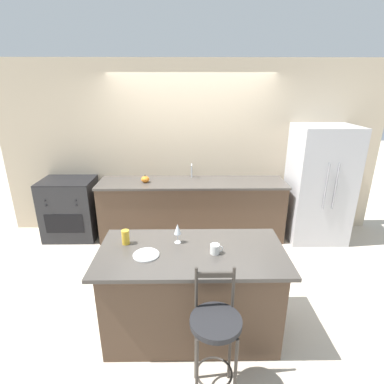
{
  "coord_description": "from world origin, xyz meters",
  "views": [
    {
      "loc": [
        -0.06,
        -4.01,
        2.33
      ],
      "look_at": [
        -0.01,
        -0.63,
        1.11
      ],
      "focal_mm": 28.0,
      "sensor_mm": 36.0,
      "label": 1
    }
  ],
  "objects_px": {
    "bar_stool_near": "(215,334)",
    "tumbler_cup": "(126,237)",
    "coffee_mug": "(215,249)",
    "refrigerator": "(319,184)",
    "wine_glass": "(178,229)",
    "pumpkin_decoration": "(145,179)",
    "dinner_plate": "(146,255)",
    "oven_range": "(71,209)"
  },
  "relations": [
    {
      "from": "bar_stool_near",
      "to": "tumbler_cup",
      "type": "relative_size",
      "value": 7.78
    },
    {
      "from": "bar_stool_near",
      "to": "tumbler_cup",
      "type": "distance_m",
      "value": 1.17
    },
    {
      "from": "coffee_mug",
      "to": "tumbler_cup",
      "type": "distance_m",
      "value": 0.85
    },
    {
      "from": "refrigerator",
      "to": "wine_glass",
      "type": "height_order",
      "value": "refrigerator"
    },
    {
      "from": "bar_stool_near",
      "to": "pumpkin_decoration",
      "type": "relative_size",
      "value": 8.78
    },
    {
      "from": "wine_glass",
      "to": "pumpkin_decoration",
      "type": "bearing_deg",
      "value": 106.79
    },
    {
      "from": "dinner_plate",
      "to": "pumpkin_decoration",
      "type": "relative_size",
      "value": 1.87
    },
    {
      "from": "refrigerator",
      "to": "bar_stool_near",
      "type": "distance_m",
      "value": 3.2
    },
    {
      "from": "oven_range",
      "to": "pumpkin_decoration",
      "type": "bearing_deg",
      "value": -2.49
    },
    {
      "from": "dinner_plate",
      "to": "pumpkin_decoration",
      "type": "xyz_separation_m",
      "value": [
        -0.28,
        2.05,
        0.05
      ]
    },
    {
      "from": "pumpkin_decoration",
      "to": "bar_stool_near",
      "type": "bearing_deg",
      "value": -72.14
    },
    {
      "from": "dinner_plate",
      "to": "coffee_mug",
      "type": "xyz_separation_m",
      "value": [
        0.61,
        0.03,
        0.03
      ]
    },
    {
      "from": "tumbler_cup",
      "to": "wine_glass",
      "type": "bearing_deg",
      "value": 1.94
    },
    {
      "from": "bar_stool_near",
      "to": "coffee_mug",
      "type": "bearing_deg",
      "value": 85.99
    },
    {
      "from": "bar_stool_near",
      "to": "tumbler_cup",
      "type": "xyz_separation_m",
      "value": [
        -0.78,
        0.79,
        0.38
      ]
    },
    {
      "from": "oven_range",
      "to": "coffee_mug",
      "type": "bearing_deg",
      "value": -44.64
    },
    {
      "from": "oven_range",
      "to": "refrigerator",
      "type": "bearing_deg",
      "value": -0.96
    },
    {
      "from": "tumbler_cup",
      "to": "pumpkin_decoration",
      "type": "distance_m",
      "value": 1.85
    },
    {
      "from": "refrigerator",
      "to": "oven_range",
      "type": "height_order",
      "value": "refrigerator"
    },
    {
      "from": "refrigerator",
      "to": "dinner_plate",
      "type": "xyz_separation_m",
      "value": [
        -2.38,
        -2.04,
        0.03
      ]
    },
    {
      "from": "dinner_plate",
      "to": "pumpkin_decoration",
      "type": "height_order",
      "value": "pumpkin_decoration"
    },
    {
      "from": "dinner_plate",
      "to": "wine_glass",
      "type": "relative_size",
      "value": 1.18
    },
    {
      "from": "bar_stool_near",
      "to": "pumpkin_decoration",
      "type": "height_order",
      "value": "bar_stool_near"
    },
    {
      "from": "refrigerator",
      "to": "dinner_plate",
      "type": "height_order",
      "value": "refrigerator"
    },
    {
      "from": "tumbler_cup",
      "to": "pumpkin_decoration",
      "type": "xyz_separation_m",
      "value": [
        -0.06,
        1.84,
        -0.01
      ]
    },
    {
      "from": "tumbler_cup",
      "to": "coffee_mug",
      "type": "bearing_deg",
      "value": -12.38
    },
    {
      "from": "refrigerator",
      "to": "tumbler_cup",
      "type": "relative_size",
      "value": 12.74
    },
    {
      "from": "refrigerator",
      "to": "bar_stool_near",
      "type": "xyz_separation_m",
      "value": [
        -1.81,
        -2.62,
        -0.29
      ]
    },
    {
      "from": "wine_glass",
      "to": "oven_range",
      "type": "bearing_deg",
      "value": 133.2
    },
    {
      "from": "wine_glass",
      "to": "pumpkin_decoration",
      "type": "height_order",
      "value": "wine_glass"
    },
    {
      "from": "oven_range",
      "to": "dinner_plate",
      "type": "distance_m",
      "value": 2.62
    },
    {
      "from": "bar_stool_near",
      "to": "wine_glass",
      "type": "bearing_deg",
      "value": 110.23
    },
    {
      "from": "oven_range",
      "to": "pumpkin_decoration",
      "type": "xyz_separation_m",
      "value": [
        1.21,
        -0.05,
        0.5
      ]
    },
    {
      "from": "wine_glass",
      "to": "coffee_mug",
      "type": "xyz_separation_m",
      "value": [
        0.34,
        -0.2,
        -0.09
      ]
    },
    {
      "from": "oven_range",
      "to": "coffee_mug",
      "type": "xyz_separation_m",
      "value": [
        2.1,
        -2.08,
        0.48
      ]
    },
    {
      "from": "refrigerator",
      "to": "pumpkin_decoration",
      "type": "height_order",
      "value": "refrigerator"
    },
    {
      "from": "oven_range",
      "to": "dinner_plate",
      "type": "relative_size",
      "value": 4.11
    },
    {
      "from": "oven_range",
      "to": "tumbler_cup",
      "type": "xyz_separation_m",
      "value": [
        1.28,
        -1.9,
        0.51
      ]
    },
    {
      "from": "bar_stool_near",
      "to": "coffee_mug",
      "type": "relative_size",
      "value": 9.42
    },
    {
      "from": "pumpkin_decoration",
      "to": "oven_range",
      "type": "bearing_deg",
      "value": 177.51
    },
    {
      "from": "pumpkin_decoration",
      "to": "dinner_plate",
      "type": "bearing_deg",
      "value": -82.22
    },
    {
      "from": "dinner_plate",
      "to": "coffee_mug",
      "type": "bearing_deg",
      "value": 2.65
    }
  ]
}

